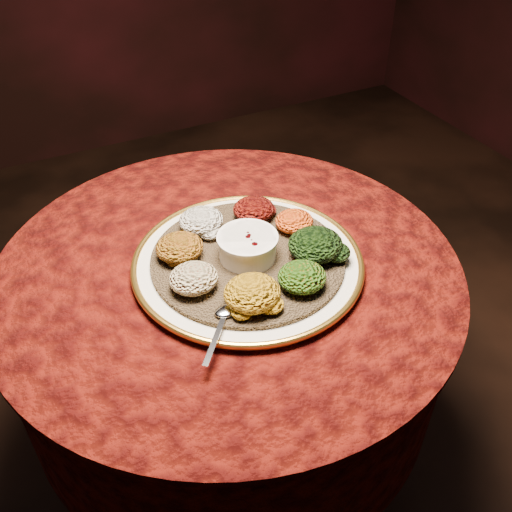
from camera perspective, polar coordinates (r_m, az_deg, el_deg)
name	(u,v)px	position (r m, az deg, el deg)	size (l,w,h in m)	color
table	(230,324)	(1.30, -2.63, -6.83)	(0.96, 0.96, 0.73)	black
platter	(248,262)	(1.15, -0.83, -0.65)	(0.55, 0.55, 0.02)	white
injera	(248,258)	(1.15, -0.84, -0.23)	(0.39, 0.39, 0.01)	brown
stew_bowl	(248,245)	(1.13, -0.85, 1.11)	(0.12, 0.12, 0.05)	white
spoon	(224,315)	(1.02, -3.19, -5.95)	(0.11, 0.12, 0.01)	silver
portion_ayib	(201,221)	(1.21, -5.51, 3.55)	(0.09, 0.09, 0.05)	silver
portion_kitfo	(254,209)	(1.24, -0.22, 4.70)	(0.09, 0.09, 0.04)	black
portion_tikil	(294,221)	(1.21, 3.84, 3.48)	(0.08, 0.08, 0.04)	#B6750F
portion_gomen	(315,245)	(1.14, 5.96, 1.14)	(0.11, 0.11, 0.05)	black
portion_mixveg	(302,277)	(1.07, 4.62, -2.11)	(0.09, 0.09, 0.04)	#913C09
portion_kik	(252,293)	(1.03, -0.39, -3.72)	(0.11, 0.10, 0.05)	#B17C0F
portion_timatim	(194,278)	(1.07, -6.25, -2.23)	(0.09, 0.09, 0.04)	maroon
portion_shiro	(180,247)	(1.14, -7.65, 0.86)	(0.10, 0.09, 0.05)	#8F4B11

